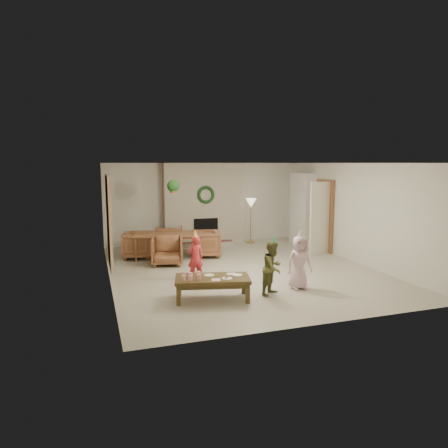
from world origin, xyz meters
name	(u,v)px	position (x,y,z in m)	size (l,w,h in m)	color
floor	(241,270)	(0.00, 0.00, 0.00)	(7.00, 7.00, 0.00)	#B7B29E
ceiling	(242,163)	(0.00, 0.00, 2.50)	(7.00, 7.00, 0.00)	white
wall_back	(202,203)	(0.00, 3.50, 1.25)	(7.00, 7.00, 0.00)	silver
wall_front	(323,246)	(0.00, -3.50, 1.25)	(7.00, 7.00, 0.00)	silver
wall_left	(108,223)	(-3.00, 0.00, 1.25)	(7.00, 7.00, 0.00)	silver
wall_right	(352,212)	(3.00, 0.00, 1.25)	(7.00, 7.00, 0.00)	silver
fireplace_mass	(204,204)	(0.00, 3.30, 1.25)	(2.50, 0.40, 2.50)	#5C181B
fireplace_hearth	(207,244)	(0.00, 2.95, 0.06)	(1.60, 0.30, 0.12)	maroon
fireplace_firebox	(206,230)	(0.00, 3.12, 0.45)	(0.75, 0.12, 0.75)	black
fireplace_wreath	(206,195)	(0.00, 3.07, 1.55)	(0.54, 0.54, 0.10)	#163C1A
floor_lamp_base	(251,242)	(1.44, 3.00, 0.01)	(0.26, 0.26, 0.03)	gold
floor_lamp_post	(251,222)	(1.44, 3.00, 0.66)	(0.03, 0.03, 1.26)	gold
floor_lamp_shade	(251,203)	(1.44, 3.00, 1.26)	(0.34, 0.34, 0.28)	beige
bookshelf_carcass	(302,209)	(2.84, 2.30, 1.10)	(0.30, 1.00, 2.20)	white
bookshelf_shelf_a	(301,230)	(2.82, 2.30, 0.45)	(0.30, 0.92, 0.03)	white
bookshelf_shelf_b	(301,217)	(2.82, 2.30, 0.85)	(0.30, 0.92, 0.03)	white
bookshelf_shelf_c	(301,204)	(2.82, 2.30, 1.25)	(0.30, 0.92, 0.03)	white
bookshelf_shelf_d	(302,191)	(2.82, 2.30, 1.65)	(0.30, 0.92, 0.03)	white
books_row_lower	(303,226)	(2.80, 2.15, 0.59)	(0.20, 0.40, 0.24)	maroon
books_row_mid	(300,212)	(2.80, 2.35, 0.99)	(0.20, 0.44, 0.24)	navy
books_row_upper	(302,200)	(2.80, 2.20, 1.38)	(0.20, 0.36, 0.22)	#B19226
door_frame	(325,216)	(2.96, 1.20, 1.02)	(0.05, 0.86, 2.04)	brown
door_leaf	(320,219)	(2.58, 0.82, 1.00)	(0.05, 0.80, 2.00)	beige
curtain_panel	(109,222)	(-2.96, 0.20, 1.25)	(0.06, 1.20, 2.00)	beige
dining_table	(168,246)	(-1.40, 1.81, 0.32)	(1.81, 1.01, 0.64)	brown
dining_chair_near	(167,251)	(-1.57, 1.03, 0.35)	(0.75, 0.77, 0.70)	brown
dining_chair_far	(169,239)	(-1.23, 2.59, 0.35)	(0.75, 0.77, 0.70)	brown
dining_chair_left	(138,245)	(-2.18, 1.98, 0.35)	(0.75, 0.77, 0.70)	brown
dining_chair_right	(206,244)	(-0.43, 1.59, 0.35)	(0.75, 0.77, 0.70)	brown
hanging_plant_cord	(173,177)	(-1.30, 1.50, 2.15)	(0.01, 0.01, 0.70)	tan
hanging_plant_pot	(173,191)	(-1.30, 1.50, 1.80)	(0.16, 0.16, 0.12)	#925B2F
hanging_plant_foliage	(173,186)	(-1.30, 1.50, 1.92)	(0.32, 0.32, 0.32)	#1C4C19
coffee_table_top	(212,279)	(-1.25, -1.82, 0.39)	(1.36, 0.68, 0.06)	#4F3C1A
coffee_table_apron	(212,283)	(-1.25, -1.82, 0.31)	(1.26, 0.58, 0.08)	#4F3C1A
coffee_leg_fl	(178,295)	(-1.92, -1.94, 0.18)	(0.07, 0.07, 0.36)	#4F3C1A
coffee_leg_fr	(248,294)	(-0.72, -2.23, 0.18)	(0.07, 0.07, 0.36)	#4F3C1A
coffee_leg_bl	(179,286)	(-1.79, -1.40, 0.18)	(0.07, 0.07, 0.36)	#4F3C1A
coffee_leg_br	(244,285)	(-0.59, -1.69, 0.18)	(0.07, 0.07, 0.36)	#4F3C1A
cup_a	(184,278)	(-1.80, -1.85, 0.47)	(0.07, 0.07, 0.09)	white
cup_b	(184,275)	(-1.75, -1.64, 0.47)	(0.07, 0.07, 0.09)	white
cup_c	(191,278)	(-1.69, -1.93, 0.47)	(0.07, 0.07, 0.09)	white
cup_d	(191,275)	(-1.64, -1.72, 0.47)	(0.07, 0.07, 0.09)	white
cup_e	(199,277)	(-1.53, -1.88, 0.47)	(0.07, 0.07, 0.09)	white
cup_f	(199,274)	(-1.48, -1.68, 0.47)	(0.07, 0.07, 0.09)	white
plate_a	(209,275)	(-1.27, -1.68, 0.42)	(0.19, 0.19, 0.01)	white
plate_b	(227,278)	(-1.02, -1.98, 0.42)	(0.19, 0.19, 0.01)	white
plate_c	(237,275)	(-0.77, -1.82, 0.42)	(0.19, 0.19, 0.01)	white
food_scoop	(227,276)	(-1.02, -1.98, 0.46)	(0.07, 0.07, 0.07)	tan
napkin_left	(216,280)	(-1.25, -2.01, 0.42)	(0.16, 0.16, 0.01)	#FFBBC1
napkin_right	(231,274)	(-0.85, -1.72, 0.42)	(0.16, 0.16, 0.01)	#FFBBC1
child_red	(195,258)	(-1.24, -0.49, 0.48)	(0.35, 0.23, 0.97)	red
party_hat_red	(195,234)	(-1.24, -0.49, 1.01)	(0.13, 0.13, 0.18)	#FCFB54
child_plaid	(273,268)	(-0.07, -1.89, 0.52)	(0.51, 0.39, 1.04)	brown
party_hat_plaid	(273,239)	(-0.07, -1.89, 1.08)	(0.12, 0.12, 0.17)	#4AAD60
child_pink	(299,262)	(0.58, -1.74, 0.54)	(0.52, 0.34, 1.07)	beige
party_hat_pink	(300,234)	(0.58, -1.74, 1.12)	(0.14, 0.14, 0.19)	silver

